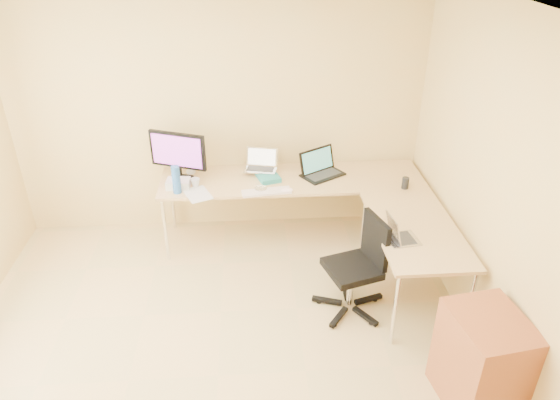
{
  "coord_description": "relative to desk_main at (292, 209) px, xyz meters",
  "views": [
    {
      "loc": [
        0.28,
        -2.79,
        3.09
      ],
      "look_at": [
        0.55,
        1.1,
        0.9
      ],
      "focal_mm": 33.1,
      "sensor_mm": 36.0,
      "label": 1
    }
  ],
  "objects": [
    {
      "name": "floor",
      "position": [
        -0.72,
        -1.85,
        -0.36
      ],
      "size": [
        4.5,
        4.5,
        0.0
      ],
      "primitive_type": "plane",
      "color": "tan",
      "rests_on": "ground"
    },
    {
      "name": "ceiling",
      "position": [
        -0.72,
        -1.85,
        2.24
      ],
      "size": [
        4.5,
        4.5,
        0.0
      ],
      "primitive_type": "plane",
      "rotation": [
        3.14,
        0.0,
        0.0
      ],
      "color": "white",
      "rests_on": "ground"
    },
    {
      "name": "wall_back",
      "position": [
        -0.72,
        0.4,
        0.93
      ],
      "size": [
        4.5,
        0.0,
        4.5
      ],
      "primitive_type": "plane",
      "rotation": [
        1.57,
        0.0,
        0.0
      ],
      "color": "#DDB666",
      "rests_on": "ground"
    },
    {
      "name": "wall_right",
      "position": [
        1.38,
        -1.85,
        0.93
      ],
      "size": [
        0.0,
        4.5,
        4.5
      ],
      "primitive_type": "plane",
      "rotation": [
        1.57,
        0.0,
        -1.57
      ],
      "color": "#DDB666",
      "rests_on": "ground"
    },
    {
      "name": "desk_main",
      "position": [
        0.0,
        0.0,
        0.0
      ],
      "size": [
        2.65,
        0.7,
        0.73
      ],
      "primitive_type": "cube",
      "color": "tan",
      "rests_on": "ground"
    },
    {
      "name": "desk_return",
      "position": [
        0.98,
        -1.0,
        0.0
      ],
      "size": [
        0.7,
        1.3,
        0.73
      ],
      "primitive_type": "cube",
      "color": "tan",
      "rests_on": "ground"
    },
    {
      "name": "monitor",
      "position": [
        -1.13,
        0.06,
        0.62
      ],
      "size": [
        0.61,
        0.39,
        0.5
      ],
      "primitive_type": "cube",
      "rotation": [
        0.0,
        0.0,
        -0.38
      ],
      "color": "black",
      "rests_on": "desk_main"
    },
    {
      "name": "book_stack",
      "position": [
        -0.25,
        0.0,
        0.39
      ],
      "size": [
        0.27,
        0.32,
        0.05
      ],
      "primitive_type": "cube",
      "rotation": [
        0.0,
        0.0,
        0.28
      ],
      "color": "teal",
      "rests_on": "desk_main"
    },
    {
      "name": "laptop_center",
      "position": [
        -0.31,
        0.12,
        0.51
      ],
      "size": [
        0.37,
        0.32,
        0.21
      ],
      "primitive_type": "cube",
      "rotation": [
        0.0,
        0.0,
        -0.23
      ],
      "color": "silver",
      "rests_on": "desk_main"
    },
    {
      "name": "laptop_black",
      "position": [
        0.32,
        0.03,
        0.5
      ],
      "size": [
        0.52,
        0.48,
        0.26
      ],
      "primitive_type": "cube",
      "rotation": [
        0.0,
        0.0,
        0.56
      ],
      "color": "black",
      "rests_on": "desk_main"
    },
    {
      "name": "keyboard",
      "position": [
        -0.27,
        -0.3,
        0.38
      ],
      "size": [
        0.48,
        0.19,
        0.02
      ],
      "primitive_type": "cube",
      "rotation": [
        0.0,
        0.0,
        0.13
      ],
      "color": "silver",
      "rests_on": "desk_main"
    },
    {
      "name": "mouse",
      "position": [
        -0.07,
        -0.3,
        0.39
      ],
      "size": [
        0.11,
        0.07,
        0.04
      ],
      "primitive_type": "ellipsoid",
      "rotation": [
        0.0,
        0.0,
        -0.01
      ],
      "color": "white",
      "rests_on": "desk_main"
    },
    {
      "name": "mug",
      "position": [
        -0.96,
        -0.12,
        0.41
      ],
      "size": [
        0.11,
        0.11,
        0.09
      ],
      "primitive_type": "imported",
      "rotation": [
        0.0,
        0.0,
        -0.28
      ],
      "color": "silver",
      "rests_on": "desk_main"
    },
    {
      "name": "cd_stack",
      "position": [
        -0.33,
        -0.25,
        0.38
      ],
      "size": [
        0.12,
        0.12,
        0.03
      ],
      "primitive_type": "cylinder",
      "rotation": [
        0.0,
        0.0,
        0.04
      ],
      "color": "silver",
      "rests_on": "desk_main"
    },
    {
      "name": "water_bottle",
      "position": [
        -1.13,
        -0.23,
        0.5
      ],
      "size": [
        0.1,
        0.1,
        0.28
      ],
      "primitive_type": "cylinder",
      "rotation": [
        0.0,
        0.0,
        -0.39
      ],
      "color": "#2559A6",
      "rests_on": "desk_main"
    },
    {
      "name": "papers",
      "position": [
        -0.93,
        -0.29,
        0.37
      ],
      "size": [
        0.32,
        0.37,
        0.01
      ],
      "primitive_type": "cube",
      "rotation": [
        0.0,
        0.0,
        0.41
      ],
      "color": "silver",
      "rests_on": "desk_main"
    },
    {
      "name": "white_box",
      "position": [
        -1.13,
        -0.13,
        0.41
      ],
      "size": [
        0.23,
        0.18,
        0.08
      ],
      "primitive_type": "cube",
      "rotation": [
        0.0,
        0.0,
        -0.06
      ],
      "color": "beige",
      "rests_on": "desk_main"
    },
    {
      "name": "desk_fan",
      "position": [
        -1.03,
        0.2,
        0.5
      ],
      "size": [
        0.27,
        0.27,
        0.28
      ],
      "primitive_type": "cylinder",
      "rotation": [
        0.0,
        0.0,
        -0.31
      ],
      "color": "silver",
      "rests_on": "desk_main"
    },
    {
      "name": "black_cup",
      "position": [
        1.08,
        -0.3,
        0.42
      ],
      "size": [
        0.09,
        0.09,
        0.11
      ],
      "primitive_type": "cylinder",
      "rotation": [
        0.0,
        0.0,
        0.38
      ],
      "color": "black",
      "rests_on": "desk_main"
    },
    {
      "name": "laptop_return",
      "position": [
        0.81,
        -1.19,
        0.46
      ],
      "size": [
        0.32,
        0.27,
        0.19
      ],
      "primitive_type": "cube",
      "rotation": [
        0.0,
        0.0,
        1.72
      ],
      "color": "#B9B9C6",
      "rests_on": "desk_return"
    },
    {
      "name": "office_chair",
      "position": [
        0.41,
        -1.15,
        0.14
      ],
      "size": [
        0.67,
        0.67,
        0.9
      ],
      "primitive_type": "cube",
      "rotation": [
        0.0,
        0.0,
        0.3
      ],
      "color": "black",
      "rests_on": "ground"
    },
    {
      "name": "cabinet",
      "position": [
        1.13,
        -2.19,
        -0.01
      ],
      "size": [
        0.54,
        0.63,
        0.79
      ],
      "primitive_type": "cube",
      "rotation": [
        0.0,
        0.0,
        0.15
      ],
      "color": "brown",
      "rests_on": "ground"
    }
  ]
}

